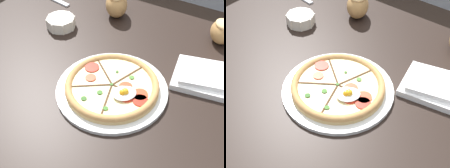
# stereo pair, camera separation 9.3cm
# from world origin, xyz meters

# --- Properties ---
(dining_table) EXTENTS (1.36, 0.94, 0.75)m
(dining_table) POSITION_xyz_m (0.00, 0.00, 0.65)
(dining_table) COLOR black
(dining_table) RESTS_ON ground_plane
(pizza) EXTENTS (0.34, 0.34, 0.05)m
(pizza) POSITION_xyz_m (-0.01, -0.06, 0.77)
(pizza) COLOR white
(pizza) RESTS_ON dining_table
(ramekin_bowl) EXTENTS (0.11, 0.11, 0.04)m
(ramekin_bowl) POSITION_xyz_m (-0.35, 0.14, 0.77)
(ramekin_bowl) COLOR silver
(ramekin_bowl) RESTS_ON dining_table
(napkin_folded) EXTENTS (0.21, 0.19, 0.04)m
(napkin_folded) POSITION_xyz_m (0.21, 0.13, 0.76)
(napkin_folded) COLOR white
(napkin_folded) RESTS_ON dining_table
(bread_piece_near) EXTENTS (0.13, 0.14, 0.10)m
(bread_piece_near) POSITION_xyz_m (-0.21, 0.32, 0.80)
(bread_piece_near) COLOR #B27F47
(bread_piece_near) RESTS_ON dining_table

